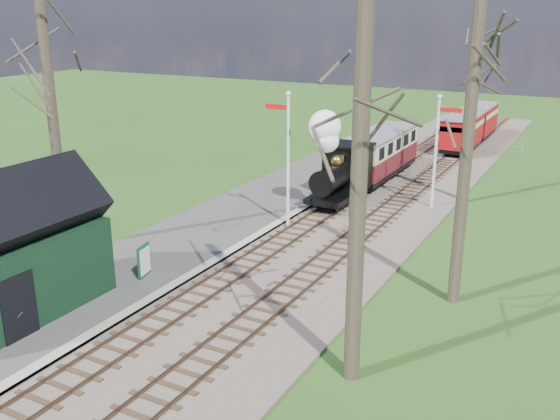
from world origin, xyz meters
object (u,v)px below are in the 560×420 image
Objects in this scene: semaphore_near at (287,150)px; person at (17,318)px; station_shed at (8,253)px; coach at (380,152)px; sign_board at (144,261)px; semaphore_far at (438,143)px; locomotive at (339,163)px; red_carriage_b at (479,121)px; red_carriage_a at (462,132)px.

person is at bearing -99.16° from semaphore_near.
station_shed reaches higher than person.
semaphore_near reaches higher than station_shed.
sign_board is (-2.57, -17.90, -0.84)m from coach.
semaphore_far is 4.91m from locomotive.
red_carriage_b is at bearing 13.63° from person.
red_carriage_b is (0.00, 5.50, 0.00)m from red_carriage_a.
semaphore_near is (3.53, 12.00, 1.35)m from station_shed.
red_carriage_a is 33.09m from person.
semaphore_far is (8.67, 18.00, 1.08)m from station_shed.
coach reaches higher than person.
red_carriage_b is at bearing 90.00° from red_carriage_a.
semaphore_near is 1.09× the size of semaphore_far.
sign_board is (1.73, 4.27, -1.46)m from station_shed.
coach is (-4.37, 4.17, -1.71)m from semaphore_far.
sign_board is at bearing -102.19° from locomotive.
semaphore_far reaches higher than sign_board.
red_carriage_b reaches higher than person.
station_shed reaches higher than red_carriage_b.
semaphore_far reaches higher than person.
semaphore_far is 13.81m from red_carriage_a.
station_shed is 37.71m from red_carriage_b.
sign_board is at bearing -98.16° from coach.
station_shed is 4.84m from sign_board.
person is (-5.48, -32.63, -0.60)m from red_carriage_a.
station_shed is 1.26× the size of red_carriage_b.
coach is 15.13m from red_carriage_b.
semaphore_near is 1.24× the size of red_carriage_b.
semaphore_near is 4.39m from locomotive.
coach reaches higher than sign_board.
station_shed is at bearing -100.54° from red_carriage_b.
locomotive reaches higher than station_shed.
locomotive reaches higher than red_carriage_b.
person is at bearing -93.32° from sign_board.
red_carriage_a is (6.90, 31.57, -0.79)m from station_shed.
semaphore_far reaches higher than station_shed.
semaphore_far reaches higher than red_carriage_b.
red_carriage_b is at bearing 82.35° from semaphore_near.
person is at bearing -110.83° from semaphore_far.
semaphore_near is 10.39m from coach.
semaphore_far is at bearing 49.40° from semaphore_near.
semaphore_far is 19.24m from red_carriage_b.
station_shed is 1.26× the size of red_carriage_a.
station_shed is 20.01m from semaphore_far.
semaphore_far is 6.28m from coach.
semaphore_far is at bearing 64.28° from station_shed.
red_carriage_b is (2.60, 14.90, -0.17)m from coach.
coach is 6.50× the size of sign_board.
coach is at bearing 81.84° from sign_board.
semaphore_near reaches higher than locomotive.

